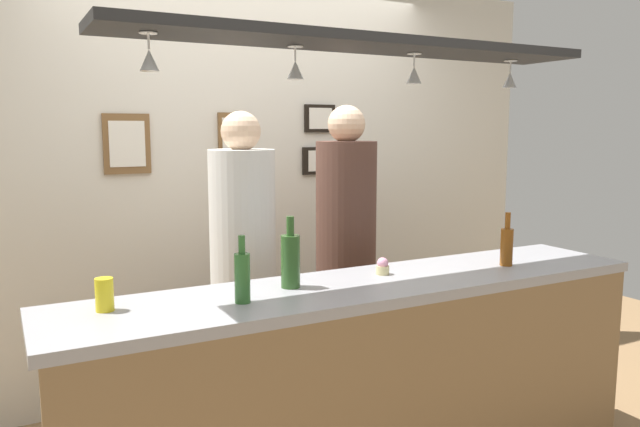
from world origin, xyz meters
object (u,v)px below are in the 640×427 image
(picture_frame_lower_pair, at_px, (323,161))
(bottle_beer_green_import, at_px, (242,276))
(bottle_champagne_green, at_px, (290,260))
(picture_frame_caricature, at_px, (127,144))
(person_right_brown_shirt, at_px, (346,230))
(drink_can, at_px, (104,295))
(person_middle_white_patterned_shirt, at_px, (243,244))
(cupcake, at_px, (383,267))
(bottle_beer_amber_tall, at_px, (507,245))
(picture_frame_crest, at_px, (232,134))
(picture_frame_upper_small, at_px, (320,118))

(picture_frame_lower_pair, bearing_deg, bottle_beer_green_import, -127.84)
(bottle_champagne_green, distance_m, picture_frame_caricature, 1.46)
(person_right_brown_shirt, relative_size, drink_can, 14.47)
(person_middle_white_patterned_shirt, bearing_deg, cupcake, -57.67)
(bottle_beer_amber_tall, relative_size, drink_can, 2.13)
(person_right_brown_shirt, bearing_deg, picture_frame_caricature, 148.18)
(bottle_beer_green_import, distance_m, cupcake, 0.74)
(picture_frame_caricature, relative_size, picture_frame_crest, 1.31)
(bottle_champagne_green, xyz_separation_m, cupcake, (0.47, 0.01, -0.08))
(bottle_beer_amber_tall, height_order, picture_frame_crest, picture_frame_crest)
(bottle_champagne_green, bearing_deg, cupcake, 1.51)
(drink_can, xyz_separation_m, picture_frame_caricature, (0.35, 1.32, 0.51))
(picture_frame_caricature, bearing_deg, picture_frame_crest, 0.00)
(person_right_brown_shirt, distance_m, cupcake, 0.70)
(person_right_brown_shirt, height_order, picture_frame_caricature, person_right_brown_shirt)
(picture_frame_crest, bearing_deg, picture_frame_upper_small, 0.00)
(bottle_champagne_green, height_order, picture_frame_crest, picture_frame_crest)
(bottle_champagne_green, bearing_deg, person_right_brown_shirt, 45.59)
(cupcake, xyz_separation_m, picture_frame_lower_pair, (0.40, 1.32, 0.41))
(person_right_brown_shirt, distance_m, picture_frame_lower_pair, 0.77)
(bottle_champagne_green, bearing_deg, person_middle_white_patterned_shirt, 86.05)
(person_right_brown_shirt, relative_size, picture_frame_upper_small, 8.02)
(person_middle_white_patterned_shirt, height_order, picture_frame_caricature, person_middle_white_patterned_shirt)
(person_middle_white_patterned_shirt, xyz_separation_m, picture_frame_upper_small, (0.80, 0.66, 0.66))
(picture_frame_upper_small, bearing_deg, drink_can, -140.23)
(bottle_champagne_green, bearing_deg, bottle_beer_amber_tall, -5.96)
(bottle_beer_green_import, height_order, picture_frame_upper_small, picture_frame_upper_small)
(bottle_beer_green_import, distance_m, picture_frame_caricature, 1.53)
(picture_frame_caricature, bearing_deg, bottle_beer_green_import, -84.72)
(bottle_beer_green_import, bearing_deg, person_middle_white_patterned_shirt, 69.08)
(person_right_brown_shirt, xyz_separation_m, bottle_beer_amber_tall, (0.44, -0.79, 0.01))
(person_right_brown_shirt, distance_m, bottle_beer_amber_tall, 0.90)
(bottle_beer_amber_tall, xyz_separation_m, picture_frame_upper_small, (-0.25, 1.45, 0.62))
(person_middle_white_patterned_shirt, distance_m, bottle_beer_amber_tall, 1.32)
(drink_can, height_order, picture_frame_lower_pair, picture_frame_lower_pair)
(person_right_brown_shirt, height_order, cupcake, person_right_brown_shirt)
(bottle_beer_green_import, xyz_separation_m, picture_frame_lower_pair, (1.13, 1.45, 0.34))
(picture_frame_crest, bearing_deg, bottle_beer_amber_tall, -59.26)
(bottle_beer_amber_tall, distance_m, picture_frame_crest, 1.76)
(person_right_brown_shirt, xyz_separation_m, bottle_champagne_green, (-0.66, -0.68, 0.03))
(picture_frame_lower_pair, bearing_deg, bottle_champagne_green, -123.13)
(person_middle_white_patterned_shirt, distance_m, person_right_brown_shirt, 0.62)
(bottle_champagne_green, height_order, bottle_beer_amber_tall, bottle_champagne_green)
(bottle_champagne_green, bearing_deg, picture_frame_caricature, 106.39)
(drink_can, distance_m, picture_frame_caricature, 1.46)
(bottle_beer_green_import, height_order, bottle_beer_amber_tall, same)
(person_right_brown_shirt, height_order, drink_can, person_right_brown_shirt)
(cupcake, xyz_separation_m, picture_frame_caricature, (-0.86, 1.32, 0.54))
(picture_frame_crest, bearing_deg, picture_frame_lower_pair, 0.00)
(bottle_beer_green_import, xyz_separation_m, picture_frame_crest, (0.50, 1.45, 0.52))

